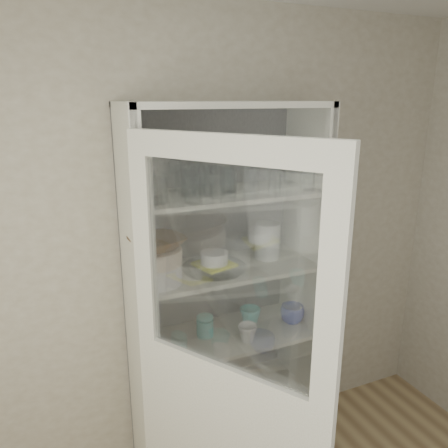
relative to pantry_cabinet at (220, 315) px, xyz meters
name	(u,v)px	position (x,y,z in m)	size (l,w,h in m)	color
wall_back	(175,251)	(-0.20, 0.16, 0.36)	(3.60, 0.02, 2.60)	#ACA28C
pantry_cabinet	(220,315)	(0.00, 0.00, 0.00)	(1.00, 0.45, 2.10)	beige
cupboard_door	(226,414)	(-0.26, -0.67, -0.07)	(0.52, 0.78, 2.00)	beige
tumbler_0	(150,188)	(-0.41, -0.19, 0.79)	(0.07, 0.07, 0.15)	silver
tumbler_1	(192,186)	(-0.23, -0.23, 0.80)	(0.08, 0.08, 0.16)	silver
tumbler_2	(230,185)	(-0.03, -0.20, 0.78)	(0.06, 0.06, 0.12)	silver
tumbler_3	(217,183)	(-0.09, -0.19, 0.79)	(0.07, 0.07, 0.15)	silver
tumbler_4	(252,181)	(0.08, -0.20, 0.79)	(0.07, 0.07, 0.15)	silver
tumbler_5	(275,179)	(0.23, -0.18, 0.79)	(0.06, 0.06, 0.13)	silver
tumbler_6	(308,176)	(0.41, -0.19, 0.79)	(0.07, 0.07, 0.15)	silver
tumbler_7	(152,183)	(-0.37, -0.06, 0.79)	(0.07, 0.07, 0.14)	silver
tumbler_8	(188,181)	(-0.20, -0.09, 0.79)	(0.07, 0.07, 0.14)	silver
tumbler_9	(210,179)	(-0.08, -0.07, 0.79)	(0.07, 0.07, 0.14)	silver
tumbler_10	(228,180)	(0.00, -0.10, 0.79)	(0.06, 0.06, 0.13)	silver
tumbler_11	(226,179)	(0.02, -0.05, 0.78)	(0.06, 0.06, 0.13)	silver
goblet_0	(175,174)	(-0.22, 0.04, 0.81)	(0.08, 0.08, 0.18)	silver
goblet_1	(195,172)	(-0.11, 0.05, 0.81)	(0.08, 0.08, 0.18)	silver
goblet_2	(248,169)	(0.19, 0.05, 0.80)	(0.07, 0.07, 0.17)	silver
goblet_3	(285,166)	(0.41, 0.03, 0.82)	(0.08, 0.08, 0.19)	silver
plate_stack_front	(158,273)	(-0.38, -0.14, 0.37)	(0.23, 0.23, 0.10)	white
plate_stack_back	(150,263)	(-0.36, 0.07, 0.35)	(0.19, 0.19, 0.06)	white
cream_bowl	(158,256)	(-0.38, -0.14, 0.45)	(0.23, 0.23, 0.07)	#F1DDC6
terracotta_bowl	(157,243)	(-0.38, -0.14, 0.52)	(0.25, 0.25, 0.06)	brown
glass_platter	(214,267)	(-0.06, -0.08, 0.33)	(0.33, 0.33, 0.02)	silver
yellow_trivet	(214,264)	(-0.06, -0.08, 0.35)	(0.18, 0.18, 0.01)	yellow
white_ramekin	(214,258)	(-0.06, -0.08, 0.38)	(0.14, 0.14, 0.06)	white
grey_bowl_stack	(267,241)	(0.27, -0.05, 0.42)	(0.14, 0.14, 0.20)	silver
mug_blue	(292,314)	(0.41, -0.11, -0.03)	(0.13, 0.13, 0.11)	navy
mug_teal	(250,317)	(0.17, -0.04, -0.03)	(0.12, 0.12, 0.11)	teal
mug_white	(248,333)	(0.08, -0.19, -0.03)	(0.10, 0.10, 0.10)	white
teal_jar	(205,326)	(-0.10, -0.04, -0.02)	(0.09, 0.09, 0.11)	teal
measuring_cups	(170,353)	(-0.34, -0.16, -0.06)	(0.09, 0.09, 0.04)	#BCBCC1
white_canister	(150,336)	(-0.41, -0.04, -0.02)	(0.11, 0.11, 0.13)	white
cream_dish	(222,390)	(-0.02, -0.07, -0.44)	(0.24, 0.24, 0.07)	#F1DDC6
tin_box	(237,387)	(0.08, -0.07, -0.45)	(0.20, 0.14, 0.06)	gray
tumbler_12	(161,190)	(-0.36, -0.19, 0.78)	(0.06, 0.06, 0.12)	silver
tumbler_13	(206,181)	(-0.12, -0.11, 0.79)	(0.07, 0.07, 0.14)	silver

